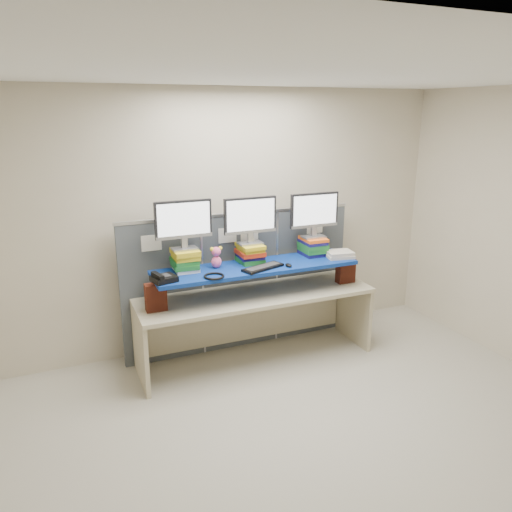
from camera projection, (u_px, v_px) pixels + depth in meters
name	position (u px, v px, depth m)	size (l,w,h in m)	color
room	(328.00, 272.00, 3.71)	(5.00, 4.00, 2.80)	beige
cubicle_partition	(240.00, 280.00, 5.45)	(2.60, 0.06, 1.53)	#43494F
desk	(256.00, 307.00, 5.17)	(2.46, 0.75, 0.75)	#C2B694
brick_pier_left	(156.00, 297.00, 4.66)	(0.19, 0.11, 0.27)	maroon
brick_pier_right	(346.00, 271.00, 5.43)	(0.19, 0.11, 0.27)	maroon
blue_board	(256.00, 267.00, 5.05)	(2.09, 0.52, 0.04)	navy
book_stack_left	(185.00, 260.00, 4.86)	(0.26, 0.31, 0.21)	white
book_stack_center	(250.00, 253.00, 5.12)	(0.25, 0.31, 0.20)	#1E7229
book_stack_right	(313.00, 246.00, 5.39)	(0.25, 0.30, 0.19)	#161357
monitor_left	(184.00, 222.00, 4.75)	(0.55, 0.16, 0.48)	#96969A
monitor_center	(250.00, 218.00, 5.01)	(0.55, 0.16, 0.48)	#96969A
monitor_right	(314.00, 212.00, 5.28)	(0.55, 0.16, 0.48)	#96969A
keyboard	(263.00, 267.00, 4.93)	(0.47, 0.28, 0.03)	black
mouse	(289.00, 265.00, 5.00)	(0.06, 0.10, 0.03)	black
desk_phone	(163.00, 278.00, 4.56)	(0.25, 0.23, 0.09)	black
headset	(214.00, 276.00, 4.68)	(0.20, 0.20, 0.02)	black
plush_toy	(216.00, 257.00, 4.94)	(0.13, 0.10, 0.22)	pink
binder_stack	(340.00, 254.00, 5.31)	(0.31, 0.27, 0.07)	beige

